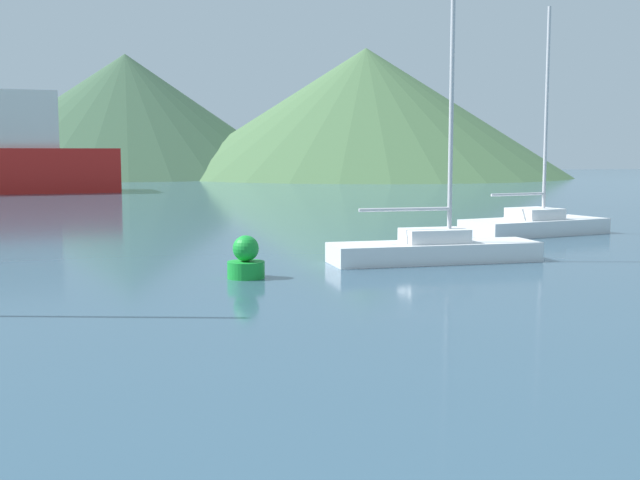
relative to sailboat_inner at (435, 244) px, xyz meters
The scene contains 5 objects.
sailboat_inner is the anchor object (origin of this frame).
sailboat_middle 8.57m from the sailboat_inner, 43.84° to the left, with size 5.59×3.25×7.99m.
buoy_marker 5.56m from the sailboat_inner, 163.35° to the right, with size 0.87×0.87×1.00m.
hill_central 82.07m from the sailboat_inner, 95.41° to the left, with size 43.09×43.09×14.73m.
hill_east 76.05m from the sailboat_inner, 74.56° to the left, with size 48.42×48.42×15.21m.
Camera 1 is at (-2.89, -1.27, 2.93)m, focal length 45.00 mm.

